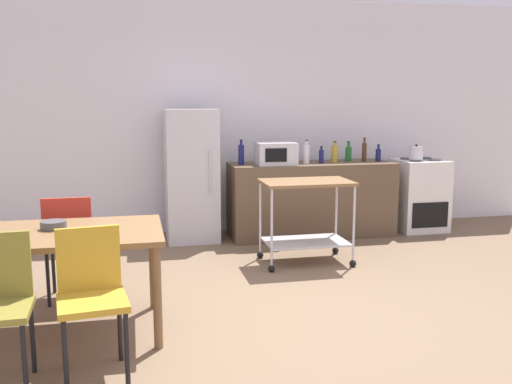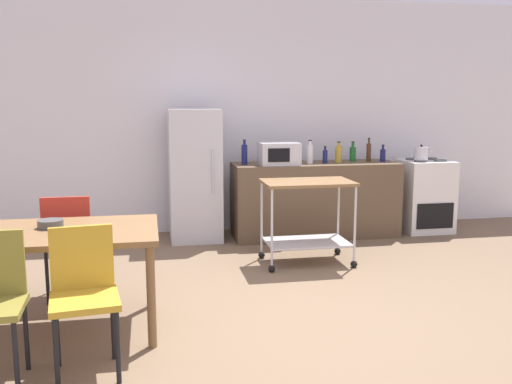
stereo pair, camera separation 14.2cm
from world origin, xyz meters
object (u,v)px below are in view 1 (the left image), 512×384
object	(u,v)px
bottle_soy_sauce	(321,156)
bottle_wine	(378,155)
dining_table	(53,243)
microwave	(276,154)
bottle_soda	(364,151)
chair_mustard	(91,291)
refrigerator	(191,175)
bottle_sparkling_water	(306,154)
bottle_olive_oil	(335,153)
stove_oven	(419,195)
chair_red	(70,240)
fruit_bowl	(53,225)
kettle	(416,153)
kitchen_cart	(306,208)
bottle_hot_sauce	(241,154)
bottle_vinegar	(348,153)

from	to	relation	value
bottle_soy_sauce	bottle_wine	distance (m)	0.75
dining_table	microwave	distance (m)	3.26
bottle_soda	bottle_wine	size ratio (longest dim) A/B	1.39
chair_mustard	refrigerator	xyz separation A→B (m)	(0.94, 3.22, 0.26)
bottle_sparkling_water	bottle_soy_sauce	size ratio (longest dim) A/B	1.38
chair_mustard	microwave	world-z (taller)	microwave
bottle_soy_sauce	bottle_olive_oil	world-z (taller)	bottle_olive_oil
stove_oven	bottle_olive_oil	distance (m)	1.28
chair_red	fruit_bowl	bearing A→B (deg)	86.28
bottle_soy_sauce	bottle_olive_oil	bearing A→B (deg)	13.70
bottle_soy_sauce	kettle	size ratio (longest dim) A/B	0.86
dining_table	chair_mustard	size ratio (longest dim) A/B	1.69
kitchen_cart	kettle	distance (m)	2.08
chair_red	bottle_soda	distance (m)	3.86
chair_mustard	bottle_olive_oil	distance (m)	4.15
kitchen_cart	bottle_hot_sauce	size ratio (longest dim) A/B	3.10
bottle_soda	bottle_hot_sauce	bearing A→B (deg)	-178.00
dining_table	bottle_olive_oil	size ratio (longest dim) A/B	5.89
chair_red	kitchen_cart	distance (m)	2.33
bottle_sparkling_water	chair_red	bearing A→B (deg)	-146.09
kitchen_cart	bottle_vinegar	size ratio (longest dim) A/B	3.70
chair_mustard	bottle_hot_sauce	xyz separation A→B (m)	(1.52, 3.13, 0.51)
chair_red	fruit_bowl	distance (m)	0.66
kitchen_cart	bottle_soda	world-z (taller)	bottle_soda
chair_red	bottle_soy_sauce	xyz separation A→B (m)	(2.76, 1.74, 0.47)
kitchen_cart	bottle_olive_oil	distance (m)	1.40
stove_oven	refrigerator	size ratio (longest dim) A/B	0.59
bottle_soy_sauce	bottle_sparkling_water	bearing A→B (deg)	-174.30
chair_red	bottle_soda	world-z (taller)	bottle_soda
bottle_vinegar	fruit_bowl	bearing A→B (deg)	-142.18
bottle_soy_sauce	bottle_vinegar	xyz separation A→B (m)	(0.40, 0.13, 0.01)
chair_red	refrigerator	world-z (taller)	refrigerator
bottle_hot_sauce	bottle_wine	size ratio (longest dim) A/B	1.40
kitchen_cart	bottle_sparkling_water	world-z (taller)	bottle_sparkling_water
microwave	bottle_soy_sauce	size ratio (longest dim) A/B	2.24
microwave	bottle_wine	distance (m)	1.34
microwave	fruit_bowl	xyz separation A→B (m)	(-2.21, -2.29, -0.25)
bottle_hot_sauce	refrigerator	bearing A→B (deg)	170.67
bottle_sparkling_water	bottle_soda	size ratio (longest dim) A/B	0.97
bottle_hot_sauce	bottle_wine	world-z (taller)	bottle_hot_sauce
bottle_soy_sauce	chair_mustard	bearing A→B (deg)	-129.03
chair_mustard	bottle_wine	bearing A→B (deg)	36.09
dining_table	bottle_soy_sauce	bearing A→B (deg)	41.09
stove_oven	kitchen_cart	world-z (taller)	stove_oven
bottle_hot_sauce	bottle_soda	bearing A→B (deg)	2.00
refrigerator	bottle_hot_sauce	distance (m)	0.64
microwave	kettle	xyz separation A→B (m)	(1.81, 0.02, -0.03)
kitchen_cart	fruit_bowl	xyz separation A→B (m)	(-2.27, -1.26, 0.21)
refrigerator	bottle_olive_oil	distance (m)	1.76
microwave	chair_mustard	bearing A→B (deg)	-122.35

